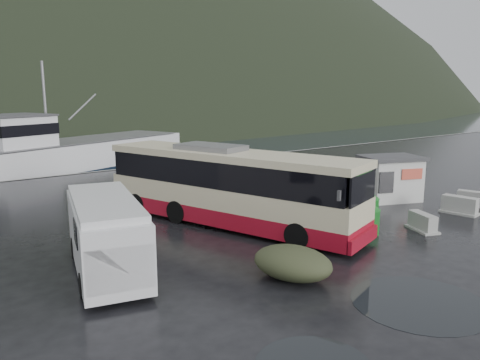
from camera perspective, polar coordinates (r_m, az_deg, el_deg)
ground at (r=18.72m, az=2.29°, el=-7.70°), size 160.00×160.00×0.00m
quay_edge at (r=36.08m, az=-18.07°, el=0.85°), size 160.00×0.60×1.50m
coach_bus at (r=21.29m, az=-1.33°, el=-5.38°), size 6.89×12.98×3.57m
white_van at (r=16.56m, az=-15.79°, el=-10.66°), size 3.45×6.39×2.54m
waste_bin_left at (r=20.63m, az=14.55°, el=-6.27°), size 1.38×1.38×1.51m
waste_bin_right at (r=22.38m, az=14.49°, el=-4.92°), size 1.25×1.25×1.61m
dome_tent at (r=15.51m, az=6.37°, el=-11.81°), size 2.65×3.13×1.05m
ticket_kiosk at (r=27.15m, az=17.73°, el=-2.31°), size 3.76×3.33×2.44m
jersey_barrier_a at (r=21.81m, az=21.28°, el=-5.74°), size 1.27×1.69×0.76m
jersey_barrier_b at (r=25.43m, az=25.13°, el=-3.72°), size 1.12×1.83×0.86m
jersey_barrier_c at (r=27.42m, az=26.41°, el=-2.82°), size 1.19×1.70×0.77m
fishing_trawler at (r=42.63m, az=-19.22°, el=2.26°), size 23.97×13.44×9.48m
puddles at (r=16.42m, az=12.14°, el=-10.65°), size 12.28×15.83×0.01m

